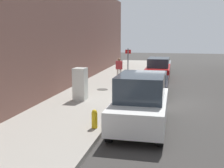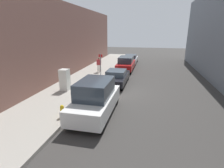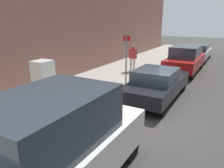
# 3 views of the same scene
# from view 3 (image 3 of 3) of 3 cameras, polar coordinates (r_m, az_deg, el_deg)

# --- Properties ---
(ground_plane) EXTENTS (80.00, 80.00, 0.00)m
(ground_plane) POSITION_cam_3_polar(r_m,az_deg,el_deg) (8.20, 10.67, -8.30)
(ground_plane) COLOR #383533
(sidewalk_slab) EXTENTS (4.13, 44.00, 0.18)m
(sidewalk_slab) POSITION_cam_3_polar(r_m,az_deg,el_deg) (9.94, -10.70, -3.23)
(sidewalk_slab) COLOR #9E998E
(sidewalk_slab) RESTS_ON ground
(building_facade_near) EXTENTS (2.17, 39.60, 7.46)m
(building_facade_near) POSITION_cam_3_polar(r_m,az_deg,el_deg) (11.68, -24.20, 16.78)
(building_facade_near) COLOR #7F564C
(building_facade_near) RESTS_ON ground
(discarded_refrigerator) EXTENTS (0.66, 0.70, 1.70)m
(discarded_refrigerator) POSITION_cam_3_polar(r_m,az_deg,el_deg) (9.03, -17.39, 0.54)
(discarded_refrigerator) COLOR silver
(discarded_refrigerator) RESTS_ON sidewalk_slab
(manhole_cover) EXTENTS (0.70, 0.70, 0.02)m
(manhole_cover) POSITION_cam_3_polar(r_m,az_deg,el_deg) (11.09, -4.47, -0.37)
(manhole_cover) COLOR #47443F
(manhole_cover) RESTS_ON sidewalk_slab
(street_sign_post) EXTENTS (0.36, 0.07, 2.59)m
(street_sign_post) POSITION_cam_3_polar(r_m,az_deg,el_deg) (10.29, 3.74, 6.57)
(street_sign_post) COLOR slate
(street_sign_post) RESTS_ON sidewalk_slab
(pedestrian_walking_far) EXTENTS (0.49, 0.23, 1.68)m
(pedestrian_walking_far) POSITION_cam_3_polar(r_m,az_deg,el_deg) (14.05, 5.44, 7.25)
(pedestrian_walking_far) COLOR beige
(pedestrian_walking_far) RESTS_ON sidewalk_slab
(parked_van_white) EXTENTS (1.98, 4.69, 2.12)m
(parked_van_white) POSITION_cam_3_polar(r_m,az_deg,el_deg) (4.50, -15.62, -15.82)
(parked_van_white) COLOR silver
(parked_van_white) RESTS_ON ground
(parked_sedan_dark) EXTENTS (1.84, 4.52, 1.37)m
(parked_sedan_dark) POSITION_cam_3_polar(r_m,az_deg,el_deg) (9.76, 11.54, 0.15)
(parked_sedan_dark) COLOR black
(parked_sedan_dark) RESTS_ON ground
(parked_suv_red) EXTENTS (1.86, 4.76, 1.74)m
(parked_suv_red) POSITION_cam_3_polar(r_m,az_deg,el_deg) (15.33, 18.58, 6.26)
(parked_suv_red) COLOR red
(parked_suv_red) RESTS_ON ground
(parked_sedan_silver) EXTENTS (1.83, 4.76, 1.37)m
(parked_sedan_silver) POSITION_cam_3_polar(r_m,az_deg,el_deg) (20.33, 21.42, 7.78)
(parked_sedan_silver) COLOR silver
(parked_sedan_silver) RESTS_ON ground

